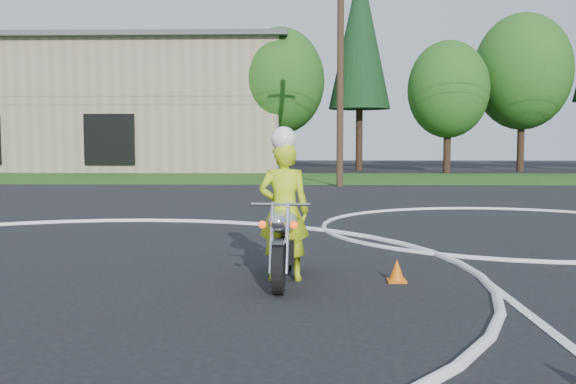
{
  "coord_description": "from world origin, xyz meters",
  "views": [
    {
      "loc": [
        3.65,
        -5.59,
        1.82
      ],
      "look_at": [
        3.37,
        3.72,
        1.1
      ],
      "focal_mm": 40.0,
      "sensor_mm": 36.0,
      "label": 1
    }
  ],
  "objects": [
    {
      "name": "warehouse",
      "position": [
        -18.0,
        39.99,
        4.16
      ],
      "size": [
        41.0,
        17.0,
        8.3
      ],
      "color": "tan",
      "rests_on": "ground"
    },
    {
      "name": "rider_primary_grp",
      "position": [
        3.35,
        2.81,
        0.98
      ],
      "size": [
        0.69,
        0.47,
        2.03
      ],
      "rotation": [
        0.0,
        0.0,
        -0.04
      ],
      "color": "#BCDA16",
      "rests_on": "ground"
    },
    {
      "name": "course_markings",
      "position": [
        2.17,
        4.35,
        0.01
      ],
      "size": [
        19.05,
        19.05,
        0.12
      ],
      "color": "silver",
      "rests_on": "ground"
    },
    {
      "name": "primary_motorcycle",
      "position": [
        3.35,
        2.67,
        0.53
      ],
      "size": [
        0.73,
        2.08,
        1.09
      ],
      "rotation": [
        0.0,
        0.0,
        -0.04
      ],
      "color": "black",
      "rests_on": "ground"
    },
    {
      "name": "utility_poles",
      "position": [
        5.0,
        21.0,
        5.2
      ],
      "size": [
        41.6,
        1.12,
        10.0
      ],
      "color": "#473321",
      "rests_on": "ground"
    },
    {
      "name": "traffic_cones",
      "position": [
        5.62,
        2.8,
        0.14
      ],
      "size": [
        22.68,
        12.31,
        0.3
      ],
      "color": "orange",
      "rests_on": "ground"
    },
    {
      "name": "grass_strip",
      "position": [
        0.0,
        27.0,
        0.01
      ],
      "size": [
        120.0,
        10.0,
        0.02
      ],
      "primitive_type": "cube",
      "color": "#1E4714",
      "rests_on": "ground"
    },
    {
      "name": "treeline",
      "position": [
        14.78,
        34.61,
        6.62
      ],
      "size": [
        38.2,
        8.1,
        14.52
      ],
      "color": "#382619",
      "rests_on": "ground"
    }
  ]
}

